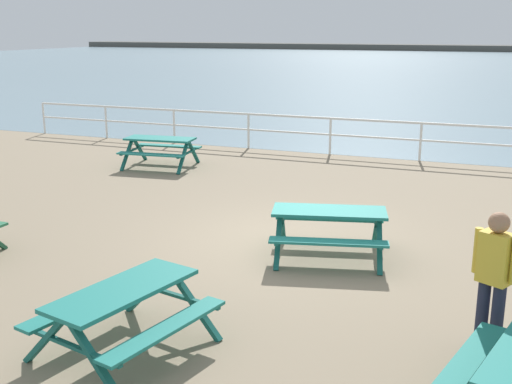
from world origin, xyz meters
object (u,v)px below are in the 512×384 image
visitor (494,274)px  picnic_table_near_right (160,145)px  picnic_table_far_left (329,221)px  picnic_table_mid_centre (124,304)px

visitor → picnic_table_near_right: bearing=-103.4°
picnic_table_near_right → visitor: bearing=-47.5°
picnic_table_far_left → visitor: size_ratio=1.28×
picnic_table_near_right → picnic_table_far_left: 7.68m
picnic_table_near_right → picnic_table_mid_centre: 9.88m
picnic_table_mid_centre → visitor: 4.13m
visitor → picnic_table_mid_centre: bearing=-41.4°
picnic_table_mid_centre → picnic_table_far_left: same height
picnic_table_far_left → visitor: visitor is taller
picnic_table_far_left → picnic_table_near_right: bearing=125.7°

